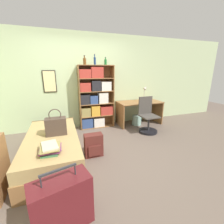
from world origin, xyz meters
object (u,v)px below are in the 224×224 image
(book_stack_on_bed, at_px, (50,148))
(bottle_clear, at_px, (106,62))
(desk_lamp, at_px, (145,90))
(desk_chair, at_px, (147,121))
(bed, at_px, (53,147))
(bookcase, at_px, (95,99))
(bottle_green, at_px, (85,61))
(suitcase, at_px, (62,204))
(backpack, at_px, (94,145))
(desk, at_px, (139,108))
(waste_bin, at_px, (137,120))
(handbag, at_px, (56,126))
(bottle_brown, at_px, (95,61))

(book_stack_on_bed, height_order, bottle_clear, bottle_clear)
(desk_lamp, distance_m, desk_chair, 1.04)
(bed, height_order, bookcase, bookcase)
(bottle_green, distance_m, desk_lamp, 1.96)
(bottle_clear, distance_m, desk_chair, 1.98)
(suitcase, relative_size, backpack, 1.57)
(bottle_green, xyz_separation_m, desk_lamp, (1.78, -0.13, -0.82))
(bed, distance_m, bookcase, 1.86)
(desk_lamp, bearing_deg, desk_chair, -113.30)
(desk, xyz_separation_m, desk_chair, (-0.09, -0.64, -0.20))
(desk, bearing_deg, suitcase, -131.85)
(bed, height_order, suitcase, suitcase)
(bookcase, relative_size, desk_lamp, 3.70)
(backpack, xyz_separation_m, waste_bin, (1.62, 1.28, -0.07))
(handbag, bearing_deg, desk_lamp, 25.69)
(bottle_brown, bearing_deg, desk, -8.11)
(bookcase, relative_size, bottle_green, 7.51)
(bottle_clear, xyz_separation_m, backpack, (-0.73, -1.57, -1.62))
(handbag, height_order, backpack, handbag)
(book_stack_on_bed, height_order, suitcase, suitcase)
(bottle_brown, height_order, bottle_clear, bottle_brown)
(bookcase, distance_m, desk, 1.39)
(bookcase, distance_m, bottle_brown, 1.01)
(bookcase, height_order, desk_lamp, bookcase)
(backpack, bearing_deg, desk_lamp, 36.00)
(bottle_brown, bearing_deg, desk_lamp, -5.16)
(desk_chair, height_order, waste_bin, desk_chair)
(suitcase, xyz_separation_m, waste_bin, (2.22, 2.53, -0.14))
(bookcase, bearing_deg, bottle_green, 178.12)
(desk_chair, xyz_separation_m, backpack, (-1.63, -0.71, -0.08))
(desk_chair, relative_size, backpack, 2.11)
(suitcase, relative_size, bottle_clear, 3.33)
(bookcase, height_order, bottle_green, bottle_green)
(handbag, xyz_separation_m, desk_lamp, (2.57, 1.24, 0.39))
(book_stack_on_bed, bearing_deg, backpack, 32.16)
(bottle_green, height_order, bottle_clear, bottle_green)
(bottle_brown, bearing_deg, suitcase, -110.18)
(handbag, bearing_deg, desk_chair, 13.49)
(bottle_brown, relative_size, desk_lamp, 0.58)
(suitcase, xyz_separation_m, bottle_clear, (1.33, 2.82, 1.55))
(suitcase, height_order, bookcase, bookcase)
(bottle_clear, relative_size, desk_lamp, 0.44)
(bookcase, height_order, bottle_clear, bottle_clear)
(desk_lamp, xyz_separation_m, backpack, (-1.93, -1.40, -0.80))
(desk, bearing_deg, bed, -154.36)
(book_stack_on_bed, bearing_deg, handbag, 82.32)
(suitcase, height_order, waste_bin, suitcase)
(handbag, height_order, suitcase, handbag)
(bed, distance_m, bottle_brown, 2.42)
(book_stack_on_bed, relative_size, desk, 0.29)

